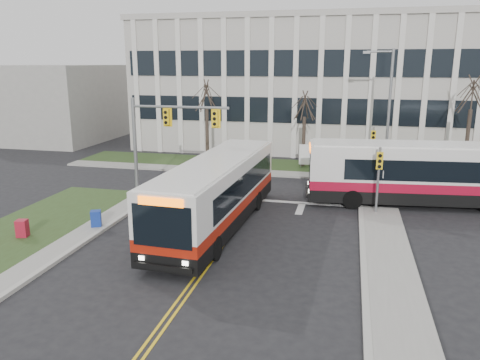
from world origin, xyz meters
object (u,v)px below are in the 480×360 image
(bus_main, at_px, (217,194))
(newspaper_box_red, at_px, (22,229))
(streetlight, at_px, (387,107))
(bus_cross, at_px, (425,175))
(newspaper_box_blue, at_px, (96,220))
(directory_sign, at_px, (309,155))

(bus_main, xyz_separation_m, newspaper_box_red, (-8.62, -3.87, -1.26))
(streetlight, bearing_deg, newspaper_box_red, -135.87)
(streetlight, relative_size, bus_cross, 0.68)
(bus_main, relative_size, newspaper_box_red, 13.67)
(bus_main, xyz_separation_m, newspaper_box_blue, (-5.92, -1.76, -1.26))
(bus_main, height_order, bus_cross, bus_cross)
(newspaper_box_red, bearing_deg, bus_cross, 14.46)
(bus_cross, height_order, newspaper_box_blue, bus_cross)
(bus_main, height_order, newspaper_box_blue, bus_main)
(streetlight, relative_size, directory_sign, 4.60)
(streetlight, height_order, bus_main, streetlight)
(bus_main, relative_size, newspaper_box_blue, 13.67)
(bus_main, bearing_deg, newspaper_box_blue, -160.63)
(streetlight, bearing_deg, bus_cross, -73.44)
(directory_sign, bearing_deg, newspaper_box_blue, -119.86)
(newspaper_box_blue, bearing_deg, streetlight, 20.68)
(directory_sign, height_order, bus_cross, bus_cross)
(bus_cross, relative_size, newspaper_box_red, 14.23)
(streetlight, bearing_deg, newspaper_box_blue, -134.87)
(newspaper_box_red, bearing_deg, newspaper_box_blue, 24.60)
(bus_main, height_order, newspaper_box_red, bus_main)
(newspaper_box_blue, bearing_deg, bus_cross, 1.54)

